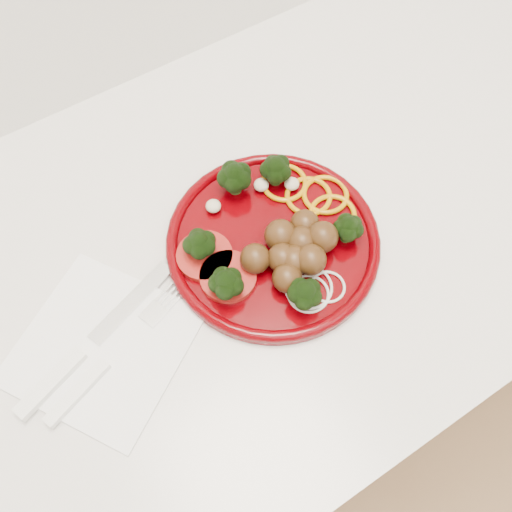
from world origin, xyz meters
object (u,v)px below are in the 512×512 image
fork (94,375)px  napkin (102,346)px  plate (275,241)px  knife (78,356)px

fork → napkin: bearing=33.3°
plate → napkin: plate is taller
plate → knife: plate is taller
plate → napkin: size_ratio=1.48×
knife → fork: size_ratio=1.13×
plate → fork: plate is taller
napkin → fork: (-0.02, -0.03, 0.01)m
knife → fork: bearing=-97.0°
knife → fork: (0.01, -0.03, -0.00)m
plate → fork: size_ratio=1.33×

